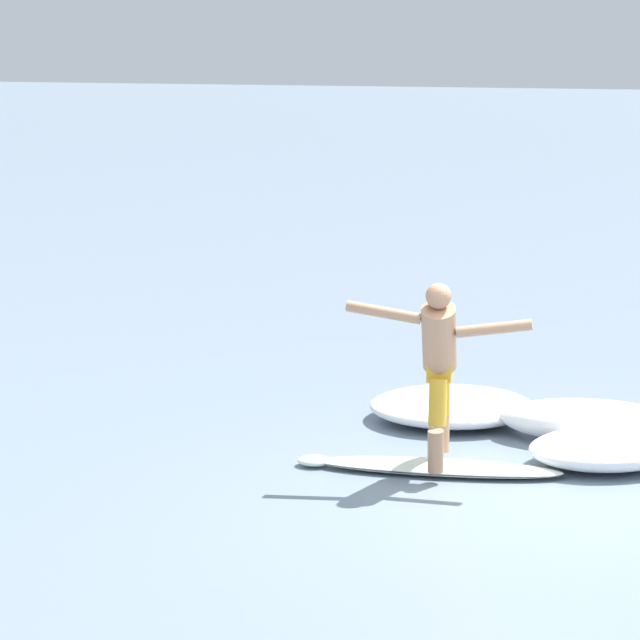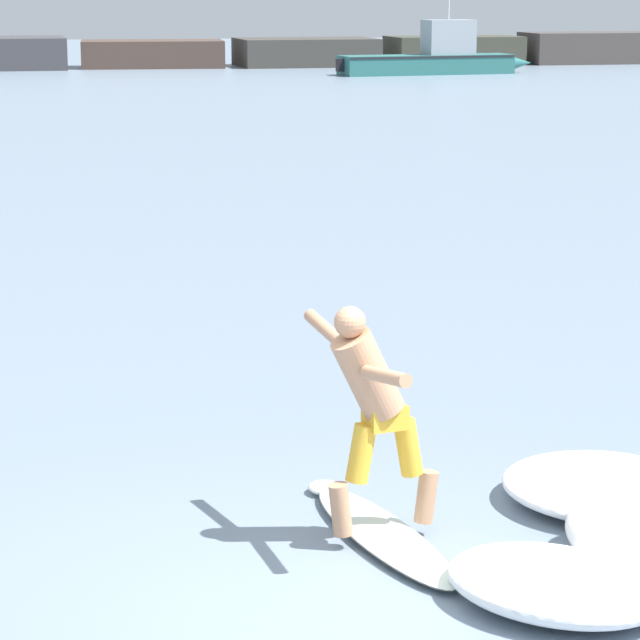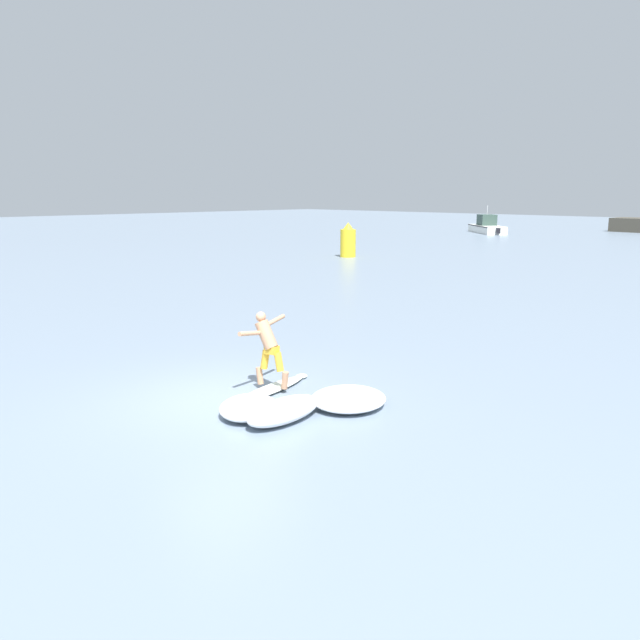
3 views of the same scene
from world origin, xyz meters
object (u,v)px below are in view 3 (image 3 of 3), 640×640
at_px(fishing_boat_near_jetty, 486,227).
at_px(channel_marker_buoy, 348,241).
at_px(surfer, 268,343).
at_px(surfboard, 274,388).

xyz_separation_m(fishing_boat_near_jetty, channel_marker_buoy, (6.03, -27.47, 0.38)).
xyz_separation_m(surfer, fishing_boat_near_jetty, (-22.98, 48.72, -0.40)).
height_order(surfboard, surfer, surfer).
bearing_deg(surfboard, fishing_boat_near_jetty, 115.37).
bearing_deg(fishing_boat_near_jetty, surfer, -64.75).
bearing_deg(channel_marker_buoy, fishing_boat_near_jetty, 102.38).
height_order(surfboard, channel_marker_buoy, channel_marker_buoy).
bearing_deg(surfboard, surfer, -145.82).
bearing_deg(surfer, channel_marker_buoy, 128.58).
bearing_deg(surfboard, channel_marker_buoy, 128.81).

